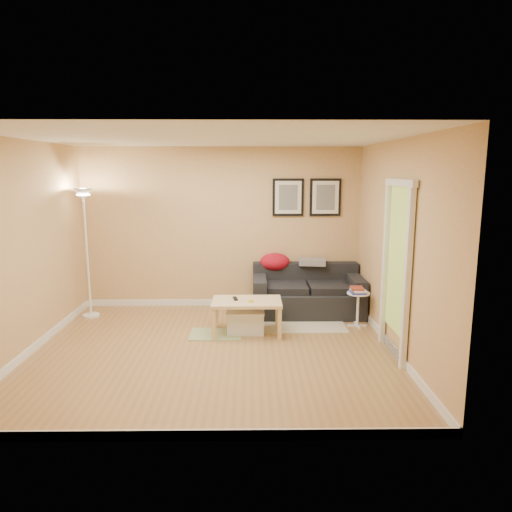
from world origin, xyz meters
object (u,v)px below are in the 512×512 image
storage_bin (245,321)px  book_stack (358,290)px  sofa (307,290)px  floor_lamp (87,257)px  coffee_table (247,317)px  side_table (358,309)px

storage_bin → book_stack: book_stack is taller
book_stack → sofa: bearing=157.1°
book_stack → floor_lamp: bearing=-165.6°
storage_bin → floor_lamp: 2.63m
sofa → coffee_table: size_ratio=1.79×
coffee_table → side_table: (1.60, 0.29, 0.01)m
sofa → side_table: size_ratio=3.39×
storage_bin → side_table: side_table is taller
side_table → coffee_table: bearing=-169.9°
storage_bin → side_table: 1.64m
side_table → sofa: bearing=136.4°
coffee_table → book_stack: (1.59, 0.28, 0.31)m
floor_lamp → book_stack: bearing=-7.4°
storage_bin → floor_lamp: (-2.40, 0.75, 0.78)m
book_stack → floor_lamp: floor_lamp is taller
storage_bin → floor_lamp: floor_lamp is taller
coffee_table → storage_bin: (-0.02, 0.05, -0.08)m
coffee_table → side_table: size_ratio=1.89×
sofa → book_stack: bearing=-44.6°
storage_bin → sofa: bearing=41.8°
coffee_table → book_stack: book_stack is taller
storage_bin → floor_lamp: size_ratio=0.26×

